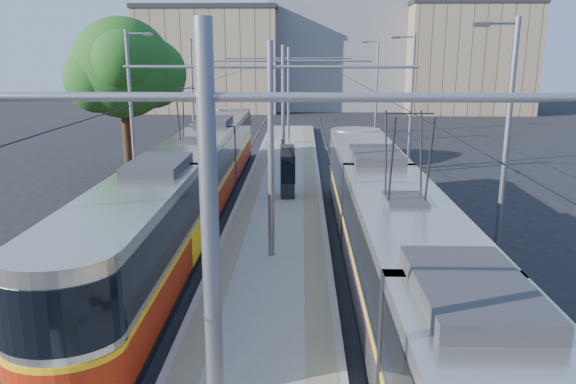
{
  "coord_description": "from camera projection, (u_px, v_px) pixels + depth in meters",
  "views": [
    {
      "loc": [
        1.0,
        -9.81,
        6.95
      ],
      "look_at": [
        0.47,
        11.56,
        1.6
      ],
      "focal_mm": 35.0,
      "sensor_mm": 36.0,
      "label": 1
    }
  ],
  "objects": [
    {
      "name": "building_centre",
      "position": [
        342.0,
        40.0,
        71.12
      ],
      "size": [
        18.36,
        14.28,
        16.68
      ],
      "color": "slate",
      "rests_on": "ground"
    },
    {
      "name": "tram_right",
      "position": [
        402.0,
        255.0,
        14.49
      ],
      "size": [
        2.43,
        28.62,
        5.5
      ],
      "color": "black",
      "rests_on": "ground"
    },
    {
      "name": "catenary",
      "position": [
        279.0,
        111.0,
        23.85
      ],
      "size": [
        9.2,
        70.0,
        7.0
      ],
      "color": "gray",
      "rests_on": "platform"
    },
    {
      "name": "platform",
      "position": [
        281.0,
        194.0,
        27.68
      ],
      "size": [
        4.0,
        50.0,
        0.3
      ],
      "primitive_type": "cube",
      "color": "gray",
      "rests_on": "ground"
    },
    {
      "name": "building_left",
      "position": [
        212.0,
        59.0,
        68.18
      ],
      "size": [
        16.32,
        12.24,
        12.12
      ],
      "color": "gray",
      "rests_on": "ground"
    },
    {
      "name": "tactile_strip_right",
      "position": [
        311.0,
        191.0,
        27.6
      ],
      "size": [
        0.7,
        50.0,
        0.01
      ],
      "primitive_type": "cube",
      "color": "gray",
      "rests_on": "platform"
    },
    {
      "name": "tree",
      "position": [
        130.0,
        70.0,
        31.18
      ],
      "size": [
        6.09,
        5.63,
        8.85
      ],
      "color": "#382314",
      "rests_on": "ground"
    },
    {
      "name": "shelter",
      "position": [
        287.0,
        170.0,
        26.2
      ],
      "size": [
        0.75,
        1.14,
        2.43
      ],
      "rotation": [
        0.0,
        0.0,
        0.07
      ],
      "color": "black",
      "rests_on": "platform"
    },
    {
      "name": "tram_left",
      "position": [
        194.0,
        178.0,
        23.96
      ],
      "size": [
        2.43,
        29.07,
        5.5
      ],
      "color": "black",
      "rests_on": "ground"
    },
    {
      "name": "street_lamps",
      "position": [
        284.0,
        104.0,
        30.58
      ],
      "size": [
        15.18,
        38.22,
        8.0
      ],
      "color": "gray",
      "rests_on": "ground"
    },
    {
      "name": "rails",
      "position": [
        281.0,
        196.0,
        27.71
      ],
      "size": [
        8.71,
        70.0,
        0.03
      ],
      "color": "gray",
      "rests_on": "ground"
    },
    {
      "name": "tactile_strip_left",
      "position": [
        252.0,
        190.0,
        27.67
      ],
      "size": [
        0.7,
        50.0,
        0.01
      ],
      "primitive_type": "cube",
      "color": "gray",
      "rests_on": "platform"
    },
    {
      "name": "building_right",
      "position": [
        465.0,
        58.0,
        65.47
      ],
      "size": [
        14.28,
        10.2,
        12.48
      ],
      "color": "gray",
      "rests_on": "ground"
    }
  ]
}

